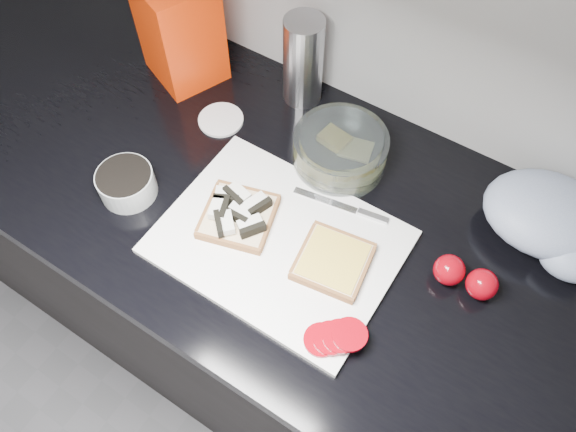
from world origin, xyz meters
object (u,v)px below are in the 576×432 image
at_px(cutting_board, 279,242).
at_px(steel_canister, 303,61).
at_px(glass_bowl, 340,151).
at_px(bread_bag, 180,29).

height_order(cutting_board, steel_canister, steel_canister).
xyz_separation_m(glass_bowl, steel_canister, (-0.15, 0.11, 0.06)).
bearing_deg(bread_bag, steel_canister, 38.54).
xyz_separation_m(cutting_board, bread_bag, (-0.40, 0.25, 0.10)).
height_order(glass_bowl, bread_bag, bread_bag).
bearing_deg(bread_bag, cutting_board, -9.84).
xyz_separation_m(bread_bag, steel_canister, (0.24, 0.07, -0.02)).
xyz_separation_m(cutting_board, steel_canister, (-0.15, 0.32, 0.09)).
xyz_separation_m(cutting_board, glass_bowl, (-0.00, 0.21, 0.03)).
xyz_separation_m(glass_bowl, bread_bag, (-0.40, 0.04, 0.07)).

